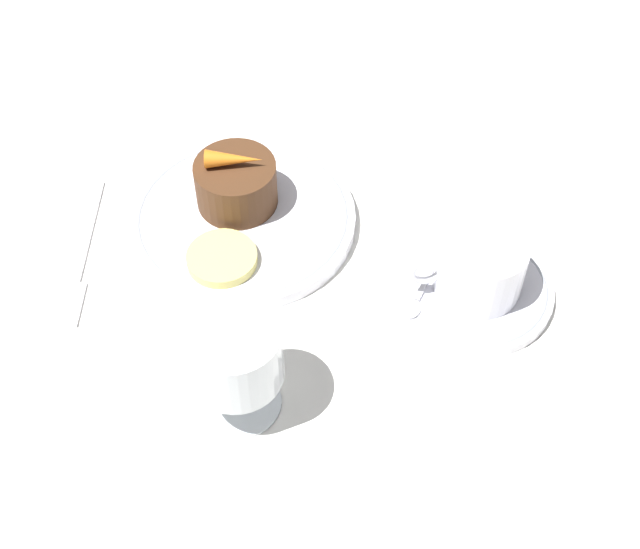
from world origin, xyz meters
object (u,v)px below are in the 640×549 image
Objects in this scene: fork at (79,266)px; dessert_cake at (236,184)px; wine_glass at (235,358)px; dinner_plate at (243,219)px; coffee_cup at (480,265)px.

dessert_cake is at bearing -162.42° from fork.
dinner_plate is at bearing -96.67° from wine_glass.
fork is at bearing 10.95° from dinner_plate.
dinner_plate reaches higher than fork.
dinner_plate is 2.77× the size of dessert_cake.
coffee_cup reaches higher than dinner_plate.
coffee_cup is (-0.20, 0.12, 0.03)m from dinner_plate.
coffee_cup is 0.25m from dessert_cake.
fork is at bearing -13.74° from coffee_cup.
dessert_cake is at bearing -33.94° from coffee_cup.
coffee_cup is 0.58× the size of fork.
fork is (0.36, -0.09, -0.04)m from coffee_cup.
dessert_cake is at bearing -80.93° from dinner_plate.
dinner_plate is 0.21m from wine_glass.
fork is (0.14, -0.17, -0.06)m from wine_glass.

